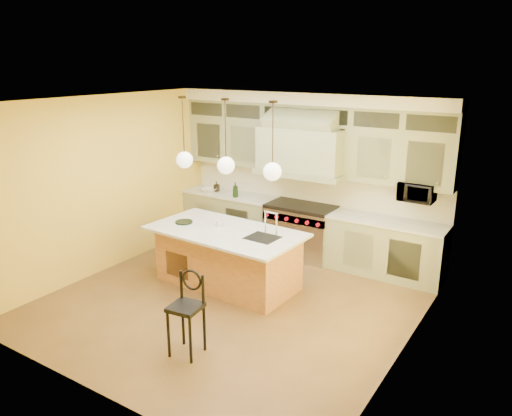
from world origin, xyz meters
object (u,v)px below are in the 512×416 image
Objects in this scene: kitchen_island at (228,257)px; microwave at (417,192)px; counter_stool at (187,309)px; range at (301,230)px.

kitchen_island is 4.50× the size of microwave.
kitchen_island is 1.96m from counter_stool.
kitchen_island reaches higher than range.
microwave is (1.95, 0.11, 0.96)m from range.
range is at bearing 88.41° from counter_stool.
counter_stool is 4.07m from microwave.
kitchen_island is (-0.39, -1.70, -0.01)m from range.
range is 2.21× the size of microwave.
microwave is at bearing 40.18° from kitchen_island.
range is 3.53m from counter_stool.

